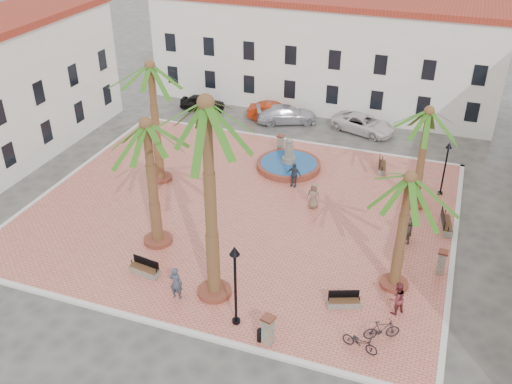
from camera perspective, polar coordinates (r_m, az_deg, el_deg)
ground at (r=36.43m, az=-1.48°, el=-1.90°), size 120.00×120.00×0.00m
plaza at (r=36.39m, az=-1.48°, el=-1.80°), size 26.00×22.00×0.15m
kerb_n at (r=45.54m, az=3.54°, el=5.17°), size 26.30×0.30×0.16m
kerb_s at (r=28.56m, az=-9.69°, el=-12.91°), size 26.30×0.30×0.16m
kerb_e at (r=34.61m, az=19.12°, el=-5.61°), size 0.30×22.30×0.16m
kerb_w at (r=42.29m, az=-18.14°, el=1.50°), size 0.30×22.30×0.16m
building_north at (r=52.04m, az=6.67°, el=13.82°), size 30.40×7.40×9.50m
fountain at (r=41.08m, az=3.28°, el=2.83°), size 4.60×4.60×2.38m
palm_nw at (r=37.29m, az=-10.44°, el=11.06°), size 5.12×5.12×8.50m
palm_sw at (r=30.57m, az=-10.79°, el=5.21°), size 5.43×5.43×7.83m
palm_s at (r=24.79m, az=-4.95°, el=6.65°), size 5.71×5.71×10.82m
palm_e at (r=27.94m, az=14.97°, el=-0.00°), size 4.87×4.87×6.77m
palm_ne at (r=35.62m, az=16.76°, el=6.61°), size 4.75×4.75×6.80m
bench_s at (r=31.38m, az=-11.07°, el=-7.67°), size 1.78×0.76×0.91m
bench_se at (r=29.18m, az=8.77°, el=-10.86°), size 1.71×1.06×0.86m
bench_e at (r=36.12m, az=18.43°, el=-3.14°), size 0.91×2.05×1.04m
bench_ne at (r=41.72m, az=12.46°, el=2.47°), size 0.77×1.80×0.92m
lamppost_s at (r=26.20m, az=-2.11°, el=-8.04°), size 0.49×0.49×4.49m
lamppost_e at (r=38.68m, az=18.50°, el=3.08°), size 0.41×0.41×3.78m
bollard_se at (r=26.67m, az=1.22°, el=-13.59°), size 0.67×0.67×1.55m
bollard_n at (r=43.18m, az=2.47°, el=4.88°), size 0.55×0.55×1.38m
bollard_e at (r=32.15m, az=18.06°, el=-6.65°), size 0.54×0.54×1.43m
litter_bin at (r=27.09m, az=0.43°, el=-14.14°), size 0.33×0.33×0.63m
cyclist_a at (r=29.19m, az=-8.00°, el=-9.01°), size 0.70×0.48×1.86m
bicycle_a at (r=27.02m, az=10.37°, el=-14.53°), size 1.83×1.01×0.91m
cyclist_b at (r=28.91m, az=13.92°, el=-10.26°), size 1.10×1.10×1.80m
bicycle_b at (r=27.68m, az=12.48°, el=-13.29°), size 1.78×1.25×1.05m
pedestrian_fountain_a at (r=36.21m, az=5.78°, el=-0.36°), size 0.88×0.59×1.77m
pedestrian_fountain_b at (r=38.52m, az=3.81°, el=1.75°), size 1.08×0.59×1.75m
pedestrian_north at (r=46.83m, az=-4.64°, el=7.06°), size 0.67×1.09×1.64m
pedestrian_east at (r=34.04m, az=15.01°, el=-3.64°), size 0.62×1.60×1.69m
car_black at (r=51.48m, az=-5.37°, el=8.88°), size 4.10×2.01×1.35m
car_red at (r=49.21m, az=1.76°, el=8.03°), size 4.56×2.13×1.45m
car_silver at (r=48.68m, az=3.09°, el=7.77°), size 5.53×3.98×1.49m
car_white at (r=47.64m, az=10.66°, el=6.71°), size 5.67×3.83×1.44m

